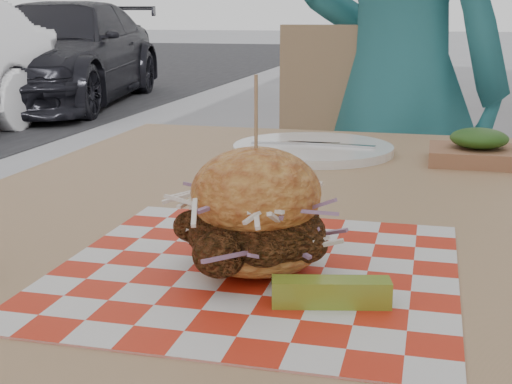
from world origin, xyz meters
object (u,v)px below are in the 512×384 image
sandwich (256,218)px  patio_chair (351,183)px  car_dark (60,53)px  diner (396,86)px  patio_table (264,269)px

sandwich → patio_chair: bearing=92.2°
car_dark → patio_chair: 6.53m
patio_chair → diner: bearing=43.7°
patio_table → patio_chair: patio_chair is taller
patio_table → car_dark: bearing=120.9°
car_dark → patio_table: (3.78, -6.31, 0.12)m
car_dark → diner: bearing=-62.7°
diner → patio_chair: (-0.10, -0.10, -0.24)m
car_dark → sandwich: bearing=-68.9°
diner → sandwich: diner is taller
car_dark → sandwich: 7.57m
patio_chair → sandwich: 1.23m
diner → sandwich: size_ratio=8.99×
diner → patio_chair: bearing=64.4°
car_dark → patio_chair: car_dark is taller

